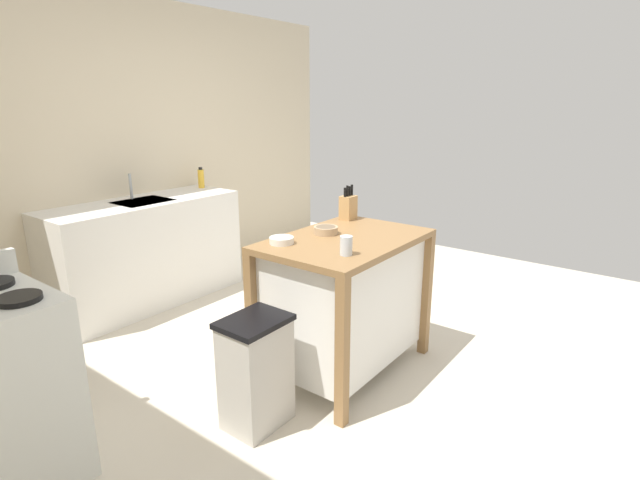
% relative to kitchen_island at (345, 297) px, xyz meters
% --- Properties ---
extents(ground_plane, '(5.95, 5.95, 0.00)m').
position_rel_kitchen_island_xyz_m(ground_plane, '(0.11, 0.08, -0.51)').
color(ground_plane, beige).
rests_on(ground_plane, ground).
extents(wall_back, '(4.95, 0.10, 2.60)m').
position_rel_kitchen_island_xyz_m(wall_back, '(0.11, 2.37, 0.79)').
color(wall_back, beige).
rests_on(wall_back, ground).
extents(kitchen_island, '(1.08, 0.73, 0.90)m').
position_rel_kitchen_island_xyz_m(kitchen_island, '(0.00, 0.00, 0.00)').
color(kitchen_island, olive).
rests_on(kitchen_island, ground).
extents(knife_block, '(0.11, 0.09, 0.25)m').
position_rel_kitchen_island_xyz_m(knife_block, '(0.42, 0.26, 0.49)').
color(knife_block, tan).
rests_on(knife_block, kitchen_island).
extents(bowl_ceramic_wide, '(0.15, 0.15, 0.04)m').
position_rel_kitchen_island_xyz_m(bowl_ceramic_wide, '(-0.34, 0.23, 0.42)').
color(bowl_ceramic_wide, silver).
rests_on(bowl_ceramic_wide, kitchen_island).
extents(bowl_ceramic_small, '(0.16, 0.16, 0.05)m').
position_rel_kitchen_island_xyz_m(bowl_ceramic_small, '(-0.00, 0.15, 0.42)').
color(bowl_ceramic_small, tan).
rests_on(bowl_ceramic_small, kitchen_island).
extents(drinking_cup, '(0.07, 0.07, 0.11)m').
position_rel_kitchen_island_xyz_m(drinking_cup, '(-0.29, -0.20, 0.45)').
color(drinking_cup, silver).
rests_on(drinking_cup, kitchen_island).
extents(trash_bin, '(0.36, 0.28, 0.63)m').
position_rel_kitchen_island_xyz_m(trash_bin, '(-0.78, 0.04, -0.19)').
color(trash_bin, '#B7B2A8').
rests_on(trash_bin, ground).
extents(sink_counter, '(1.66, 0.60, 0.91)m').
position_rel_kitchen_island_xyz_m(sink_counter, '(-0.11, 2.02, -0.05)').
color(sink_counter, white).
rests_on(sink_counter, ground).
extents(sink_faucet, '(0.02, 0.02, 0.22)m').
position_rel_kitchen_island_xyz_m(sink_faucet, '(-0.11, 2.16, 0.51)').
color(sink_faucet, '#B7BCC1').
rests_on(sink_faucet, sink_counter).
extents(bottle_spray_cleaner, '(0.06, 0.06, 0.20)m').
position_rel_kitchen_island_xyz_m(bottle_spray_cleaner, '(0.63, 2.13, 0.50)').
color(bottle_spray_cleaner, yellow).
rests_on(bottle_spray_cleaner, sink_counter).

